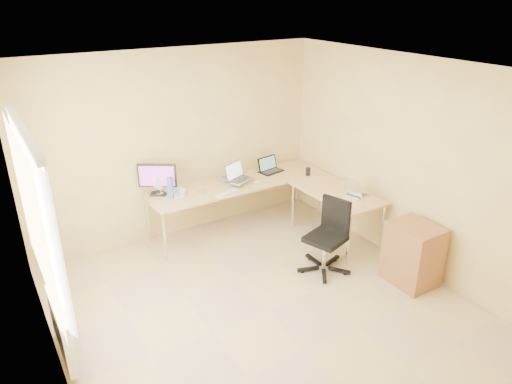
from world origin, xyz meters
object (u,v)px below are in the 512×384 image
desk_main (239,206)px  cabinet (412,255)px  monitor (158,179)px  office_chair (326,235)px  laptop_black (271,165)px  laptop_return (357,188)px  laptop_center (239,172)px  desk_fan (159,185)px  desk_return (335,216)px  water_bottle (170,188)px  keyboard (227,193)px  mug (182,192)px

desk_main → cabinet: (1.07, -2.29, -0.01)m
monitor → office_chair: bearing=-17.2°
monitor → laptop_black: (1.75, -0.09, -0.11)m
laptop_black → office_chair: 1.71m
laptop_return → laptop_center: bearing=27.7°
desk_fan → office_chair: desk_fan is taller
desk_return → laptop_center: (-0.99, 0.96, 0.54)m
desk_fan → laptop_return: 2.64m
desk_return → desk_main: bearing=134.3°
laptop_black → water_bottle: (-1.67, -0.12, 0.04)m
laptop_black → desk_fan: (-1.74, 0.09, 0.02)m
laptop_black → laptop_return: (0.48, -1.34, -0.00)m
monitor → desk_fan: monitor is taller
monitor → desk_fan: size_ratio=1.94×
cabinet → laptop_return: bearing=88.1°
desk_main → desk_fan: (-1.11, 0.20, 0.50)m
keyboard → laptop_black: bearing=1.9°
water_bottle → laptop_center: bearing=-1.8°
keyboard → office_chair: (0.66, -1.30, -0.24)m
desk_main → desk_return: size_ratio=2.04×
keyboard → laptop_return: laptop_return is taller
laptop_return → desk_return: bearing=14.9°
water_bottle → laptop_return: (2.15, -1.22, -0.04)m
water_bottle → desk_fan: size_ratio=1.13×
desk_main → keyboard: keyboard is taller
office_chair → desk_fan: bearing=112.2°
water_bottle → laptop_return: water_bottle is taller
desk_return → desk_fan: desk_fan is taller
desk_main → desk_return: (0.98, -1.00, 0.00)m
desk_main → mug: mug is taller
keyboard → laptop_return: (1.43, -0.98, 0.10)m
mug → cabinet: mug is taller
monitor → laptop_return: size_ratio=1.55×
laptop_center → water_bottle: size_ratio=1.28×
water_bottle → office_chair: (1.38, -1.53, -0.38)m
laptop_return → cabinet: size_ratio=0.42×
keyboard → desk_fan: desk_fan is taller
laptop_center → mug: (-0.86, 0.04, -0.13)m
office_chair → cabinet: size_ratio=1.17×
laptop_center → cabinet: laptop_center is taller
keyboard → mug: size_ratio=3.72×
desk_return → laptop_center: bearing=135.8°
laptop_center → laptop_return: bearing=-70.9°
keyboard → laptop_center: bearing=14.6°
monitor → desk_fan: bearing=32.8°
desk_main → cabinet: bearing=-65.0°
desk_return → mug: (-1.84, 0.99, 0.41)m
laptop_return → office_chair: bearing=96.5°
keyboard → cabinet: (1.39, -2.04, -0.38)m
desk_return → desk_fan: size_ratio=4.92×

